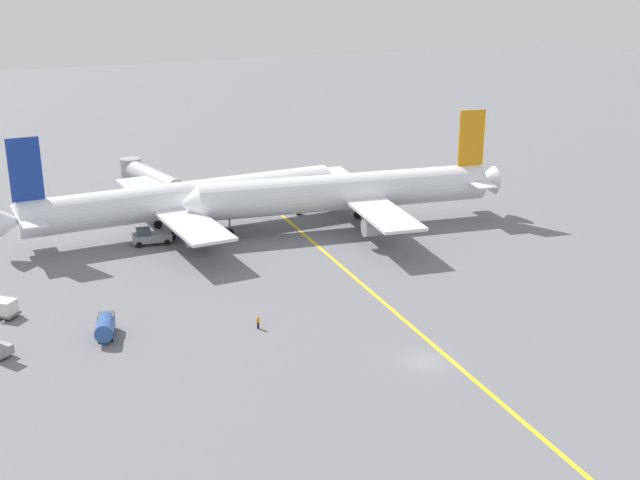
# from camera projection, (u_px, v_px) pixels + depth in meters

# --- Properties ---
(ground_plane) EXTENTS (600.00, 600.00, 0.00)m
(ground_plane) POSITION_uv_depth(u_px,v_px,m) (424.00, 361.00, 82.36)
(ground_plane) COLOR slate
(taxiway_stripe) EXTENTS (13.77, 119.32, 0.01)m
(taxiway_stripe) POSITION_uv_depth(u_px,v_px,m) (403.00, 319.00, 92.44)
(taxiway_stripe) COLOR yellow
(taxiway_stripe) RESTS_ON ground
(airliner_at_gate_left) EXTENTS (54.03, 39.66, 16.71)m
(airliner_at_gate_left) POSITION_uv_depth(u_px,v_px,m) (181.00, 200.00, 122.26)
(airliner_at_gate_left) COLOR white
(airliner_at_gate_left) RESTS_ON ground
(airliner_being_pushed) EXTENTS (51.38, 39.21, 17.46)m
(airliner_being_pushed) POSITION_uv_depth(u_px,v_px,m) (348.00, 192.00, 124.75)
(airliner_being_pushed) COLOR white
(airliner_being_pushed) RESTS_ON ground
(pushback_tug) EXTENTS (8.92, 3.75, 2.77)m
(pushback_tug) POSITION_uv_depth(u_px,v_px,m) (151.00, 236.00, 117.77)
(pushback_tug) COLOR gray
(pushback_tug) RESTS_ON ground
(gse_fuel_bowser_stubby) EXTENTS (3.22, 5.23, 2.40)m
(gse_fuel_bowser_stubby) POSITION_uv_depth(u_px,v_px,m) (105.00, 326.00, 87.39)
(gse_fuel_bowser_stubby) COLOR #2D5199
(gse_fuel_bowser_stubby) RESTS_ON ground
(gse_container_dolly_flat) EXTENTS (3.82, 3.81, 2.15)m
(gse_container_dolly_flat) POSITION_uv_depth(u_px,v_px,m) (3.00, 308.00, 92.53)
(gse_container_dolly_flat) COLOR slate
(gse_container_dolly_flat) RESTS_ON ground
(ground_crew_marshaller_foreground) EXTENTS (0.36, 0.36, 1.57)m
(ground_crew_marshaller_foreground) POSITION_uv_depth(u_px,v_px,m) (258.00, 322.00, 89.63)
(ground_crew_marshaller_foreground) COLOR black
(ground_crew_marshaller_foreground) RESTS_ON ground
(jet_bridge) EXTENTS (6.28, 20.71, 5.71)m
(jet_bridge) POSITION_uv_depth(u_px,v_px,m) (147.00, 176.00, 141.95)
(jet_bridge) COLOR #B7B7BC
(jet_bridge) RESTS_ON ground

